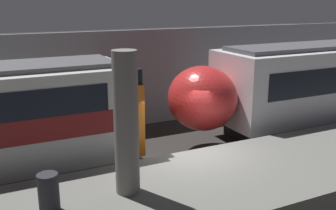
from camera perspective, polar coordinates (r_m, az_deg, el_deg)
The scene contains 5 objects.
ground_plane at distance 12.20m, azimuth 2.95°, elevation -10.94°, with size 120.00×120.00×0.00m, color #282623.
platform at distance 10.54m, azimuth 8.08°, elevation -12.47°, with size 40.00×3.78×1.00m.
station_rear_barrier at distance 16.63m, azimuth -6.73°, elevation 3.60°, with size 50.00×0.15×4.12m.
support_pillar_near at distance 8.85m, azimuth -6.08°, elevation -2.75°, with size 0.56×0.56×3.31m.
trash_bin at distance 8.81m, azimuth -16.93°, elevation -12.10°, with size 0.44×0.44×0.85m.
Camera 1 is at (-5.36, -9.56, 5.35)m, focal length 42.00 mm.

